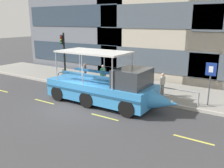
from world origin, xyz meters
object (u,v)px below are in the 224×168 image
object	(u,v)px
parking_sign	(210,77)
duck_tour_boat	(107,88)
pedestrian_mid_left	(126,76)
leaned_bicycle	(65,77)
pedestrian_near_bow	(163,82)
pedestrian_near_stern	(85,71)
pedestrian_mid_right	(103,73)
traffic_light_pole	(64,52)

from	to	relation	value
parking_sign	duck_tour_boat	distance (m)	6.20
pedestrian_mid_left	parking_sign	bearing A→B (deg)	-3.19
leaned_bicycle	pedestrian_near_bow	size ratio (longest dim) A/B	1.09
pedestrian_near_stern	duck_tour_boat	bearing A→B (deg)	-36.32
leaned_bicycle	pedestrian_near_bow	bearing A→B (deg)	3.11
pedestrian_near_bow	pedestrian_mid_right	world-z (taller)	pedestrian_mid_right
leaned_bicycle	pedestrian_mid_right	world-z (taller)	pedestrian_mid_right
leaned_bicycle	duck_tour_boat	size ratio (longest dim) A/B	0.20
duck_tour_boat	traffic_light_pole	bearing A→B (deg)	156.38
parking_sign	pedestrian_mid_right	bearing A→B (deg)	178.57
parking_sign	pedestrian_near_stern	world-z (taller)	parking_sign
traffic_light_pole	duck_tour_boat	world-z (taller)	traffic_light_pole
traffic_light_pole	duck_tour_boat	size ratio (longest dim) A/B	0.46
pedestrian_mid_right	traffic_light_pole	bearing A→B (deg)	-177.56
parking_sign	pedestrian_near_bow	world-z (taller)	parking_sign
parking_sign	pedestrian_near_stern	xyz separation A→B (m)	(-9.87, 0.51, -0.83)
duck_tour_boat	leaned_bicycle	bearing A→B (deg)	157.23
parking_sign	pedestrian_mid_left	xyz separation A→B (m)	(-5.92, 0.33, -0.75)
traffic_light_pole	pedestrian_mid_left	bearing A→B (deg)	2.95
pedestrian_near_stern	parking_sign	bearing A→B (deg)	-2.96
leaned_bicycle	pedestrian_near_stern	xyz separation A→B (m)	(1.58, 0.71, 0.56)
traffic_light_pole	duck_tour_boat	distance (m)	6.98
duck_tour_boat	pedestrian_near_bow	distance (m)	3.87
pedestrian_near_bow	pedestrian_near_stern	size ratio (longest dim) A/B	1.03
leaned_bicycle	duck_tour_boat	world-z (taller)	duck_tour_boat
pedestrian_mid_right	pedestrian_near_stern	distance (m)	2.06
parking_sign	duck_tour_boat	world-z (taller)	duck_tour_boat
leaned_bicycle	pedestrian_mid_right	xyz separation A→B (m)	(3.61, 0.40, 0.64)
leaned_bicycle	pedestrian_near_stern	size ratio (longest dim) A/B	1.12
leaned_bicycle	pedestrian_near_stern	bearing A→B (deg)	24.33
parking_sign	pedestrian_near_bow	size ratio (longest dim) A/B	1.63
pedestrian_near_bow	pedestrian_mid_left	bearing A→B (deg)	178.52
pedestrian_near_bow	pedestrian_mid_right	distance (m)	4.83
parking_sign	pedestrian_mid_left	bearing A→B (deg)	176.81
leaned_bicycle	traffic_light_pole	bearing A→B (deg)	141.47
duck_tour_boat	pedestrian_near_stern	size ratio (longest dim) A/B	5.60
duck_tour_boat	pedestrian_mid_left	xyz separation A→B (m)	(-0.41, 3.03, 0.12)
parking_sign	duck_tour_boat	bearing A→B (deg)	-153.89
pedestrian_near_bow	pedestrian_mid_left	xyz separation A→B (m)	(-2.90, 0.08, 0.05)
pedestrian_near_bow	pedestrian_near_stern	xyz separation A→B (m)	(-6.86, 0.26, -0.02)
duck_tour_boat	pedestrian_mid_left	bearing A→B (deg)	97.66
pedestrian_mid_right	pedestrian_near_stern	bearing A→B (deg)	171.20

